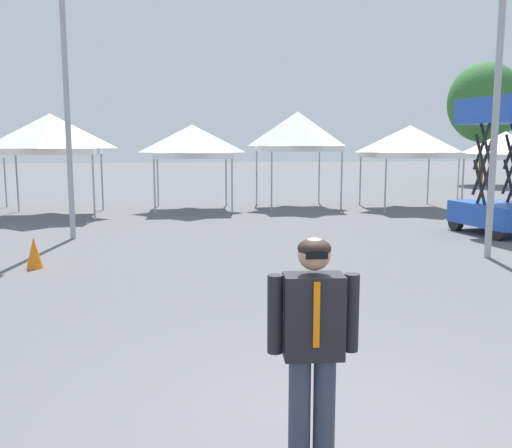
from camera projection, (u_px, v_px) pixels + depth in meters
The scene contains 11 objects.
ground_plane at pixel (344, 438), 4.61m from camera, with size 140.00×140.00×0.00m, color #5B5B5E.
canopy_tent_center at pixel (50, 134), 18.46m from camera, with size 3.19×3.19×3.42m.
canopy_tent_behind_right at pixel (192, 141), 20.23m from camera, with size 2.85×2.85×3.12m.
canopy_tent_left_of_center at pixel (298, 131), 21.03m from camera, with size 2.90×2.90×3.64m.
canopy_tent_far_right at pixel (410, 142), 20.73m from camera, with size 3.08×3.08×3.11m.
canopy_tent_behind_center at pixel (505, 145), 23.11m from camera, with size 2.99×2.99×2.94m.
scissor_lift at pixel (497, 193), 14.89m from camera, with size 1.72×2.48×3.63m.
person_foreground at pixel (313, 341), 3.93m from camera, with size 0.65×0.28×1.78m.
light_pole_opposite_side at pixel (65, 65), 13.68m from camera, with size 0.36×0.36×7.58m.
tree_behind_tents_left at pixel (485, 103), 33.18m from camera, with size 4.31×4.31×7.26m.
traffic_cone_near_barrier at pixel (34, 253), 10.86m from camera, with size 0.32×0.32×0.62m, color orange.
Camera 1 is at (-1.37, -4.15, 2.42)m, focal length 38.93 mm.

